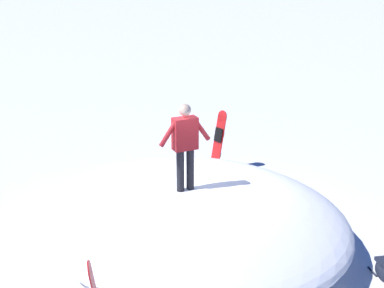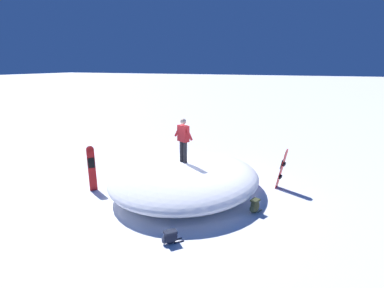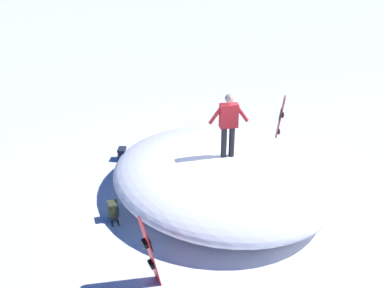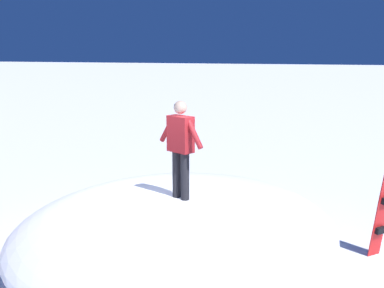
{
  "view_description": "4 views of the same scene",
  "coord_description": "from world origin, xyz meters",
  "px_view_note": "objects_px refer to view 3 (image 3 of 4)",
  "views": [
    {
      "loc": [
        -7.21,
        -5.33,
        4.95
      ],
      "look_at": [
        -0.01,
        0.32,
        1.73
      ],
      "focal_mm": 47.12,
      "sensor_mm": 36.0,
      "label": 1
    },
    {
      "loc": [
        3.8,
        -9.92,
        4.61
      ],
      "look_at": [
        -0.47,
        0.27,
        1.74
      ],
      "focal_mm": 29.13,
      "sensor_mm": 36.0,
      "label": 2
    },
    {
      "loc": [
        6.31,
        7.73,
        6.38
      ],
      "look_at": [
        -0.05,
        -0.67,
        1.38
      ],
      "focal_mm": 44.3,
      "sensor_mm": 36.0,
      "label": 3
    },
    {
      "loc": [
        -3.21,
        6.74,
        3.5
      ],
      "look_at": [
        -0.98,
        0.3,
        2.11
      ],
      "focal_mm": 42.83,
      "sensor_mm": 36.0,
      "label": 4
    }
  ],
  "objects_px": {
    "snowboarder_standing": "(229,122)",
    "snowboard_secondary_upright": "(280,120)",
    "backpack_far": "(113,210)",
    "backpack_near": "(122,153)",
    "snowboard_primary_upright": "(149,250)"
  },
  "relations": [
    {
      "from": "snowboarder_standing",
      "to": "snowboard_primary_upright",
      "type": "distance_m",
      "value": 3.88
    },
    {
      "from": "backpack_near",
      "to": "backpack_far",
      "type": "xyz_separation_m",
      "value": [
        1.7,
        2.59,
        0.06
      ]
    },
    {
      "from": "backpack_near",
      "to": "backpack_far",
      "type": "distance_m",
      "value": 3.1
    },
    {
      "from": "snowboard_secondary_upright",
      "to": "backpack_far",
      "type": "height_order",
      "value": "snowboard_secondary_upright"
    },
    {
      "from": "snowboarder_standing",
      "to": "backpack_near",
      "type": "relative_size",
      "value": 2.83
    },
    {
      "from": "snowboard_secondary_upright",
      "to": "snowboarder_standing",
      "type": "bearing_deg",
      "value": 20.91
    },
    {
      "from": "snowboarder_standing",
      "to": "snowboard_secondary_upright",
      "type": "distance_m",
      "value": 3.61
    },
    {
      "from": "snowboard_primary_upright",
      "to": "backpack_far",
      "type": "height_order",
      "value": "snowboard_primary_upright"
    },
    {
      "from": "snowboard_secondary_upright",
      "to": "backpack_far",
      "type": "bearing_deg",
      "value": 4.21
    },
    {
      "from": "snowboard_primary_upright",
      "to": "backpack_near",
      "type": "height_order",
      "value": "snowboard_primary_upright"
    },
    {
      "from": "snowboarder_standing",
      "to": "snowboard_secondary_upright",
      "type": "relative_size",
      "value": 0.96
    },
    {
      "from": "snowboard_secondary_upright",
      "to": "backpack_near",
      "type": "bearing_deg",
      "value": -26.5
    },
    {
      "from": "snowboarder_standing",
      "to": "backpack_far",
      "type": "height_order",
      "value": "snowboarder_standing"
    },
    {
      "from": "backpack_far",
      "to": "backpack_near",
      "type": "bearing_deg",
      "value": -123.34
    },
    {
      "from": "snowboarder_standing",
      "to": "snowboard_primary_upright",
      "type": "bearing_deg",
      "value": 25.71
    }
  ]
}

